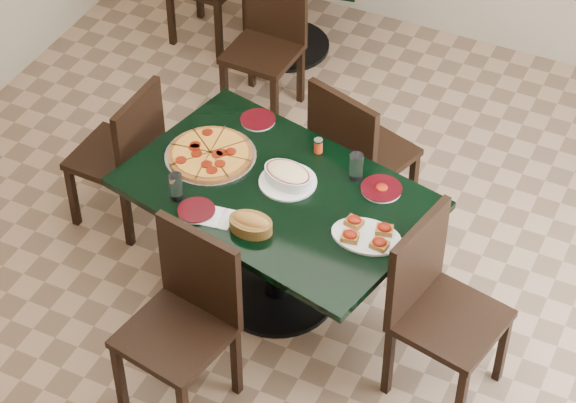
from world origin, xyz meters
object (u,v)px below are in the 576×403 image
at_px(back_chair_near, 268,37).
at_px(bruschetta_platter, 367,234).
at_px(chair_near, 186,312).
at_px(lasagna_casserole, 288,176).
at_px(chair_right, 435,300).
at_px(chair_left, 125,150).
at_px(chair_far, 355,150).
at_px(bread_basket, 251,224).
at_px(main_table, 277,217).
at_px(pepperoni_pizza, 211,154).

bearing_deg(back_chair_near, bruschetta_platter, -48.89).
bearing_deg(back_chair_near, chair_near, -71.11).
bearing_deg(back_chair_near, lasagna_casserole, -58.29).
height_order(chair_right, chair_left, chair_right).
bearing_deg(chair_far, chair_near, 97.56).
relative_size(chair_right, bread_basket, 4.42).
distance_m(chair_near, chair_left, 1.28).
xyz_separation_m(main_table, lasagna_casserole, (0.02, 0.08, 0.23)).
bearing_deg(chair_left, bread_basket, 66.45).
distance_m(chair_left, bruschetta_platter, 1.58).
relative_size(main_table, lasagna_casserole, 5.70).
bearing_deg(back_chair_near, bread_basket, -64.09).
xyz_separation_m(lasagna_casserole, bread_basket, (-0.01, -0.38, -0.01)).
distance_m(chair_near, bruschetta_platter, 0.92).
height_order(chair_far, pepperoni_pizza, chair_far).
height_order(chair_near, chair_right, chair_right).
bearing_deg(back_chair_near, chair_far, -39.68).
height_order(main_table, back_chair_near, back_chair_near).
bearing_deg(chair_right, bread_basket, 109.39).
height_order(chair_far, lasagna_casserole, chair_far).
relative_size(chair_far, bread_basket, 4.37).
distance_m(chair_far, chair_left, 1.25).
bearing_deg(chair_left, chair_near, 46.04).
relative_size(chair_near, bruschetta_platter, 2.76).
xyz_separation_m(chair_right, chair_left, (-1.92, 0.35, -0.05)).
height_order(chair_right, lasagna_casserole, chair_right).
bearing_deg(chair_right, chair_far, 53.60).
xyz_separation_m(chair_left, bread_basket, (1.02, -0.47, 0.28)).
bearing_deg(bread_basket, lasagna_casserole, 84.64).
bearing_deg(chair_left, chair_right, 81.15).
height_order(chair_far, bruschetta_platter, chair_far).
height_order(chair_near, chair_left, chair_near).
distance_m(pepperoni_pizza, lasagna_casserole, 0.44).
height_order(chair_right, bruschetta_platter, chair_right).
bearing_deg(pepperoni_pizza, chair_far, 46.69).
relative_size(main_table, chair_near, 1.69).
distance_m(bread_basket, bruschetta_platter, 0.55).
bearing_deg(chair_far, main_table, 95.69).
distance_m(main_table, chair_far, 0.69).
xyz_separation_m(chair_far, back_chair_near, (-0.93, 0.83, -0.05)).
bearing_deg(chair_far, chair_left, 41.08).
bearing_deg(pepperoni_pizza, bruschetta_platter, -11.83).
bearing_deg(lasagna_casserole, bread_basket, -80.82).
bearing_deg(main_table, bread_basket, -75.27).
height_order(chair_left, back_chair_near, chair_left).
height_order(main_table, chair_far, chair_far).
bearing_deg(main_table, chair_left, -177.13).
distance_m(chair_left, back_chair_near, 1.35).
relative_size(pepperoni_pizza, bruschetta_platter, 1.32).
relative_size(chair_left, bread_basket, 4.07).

